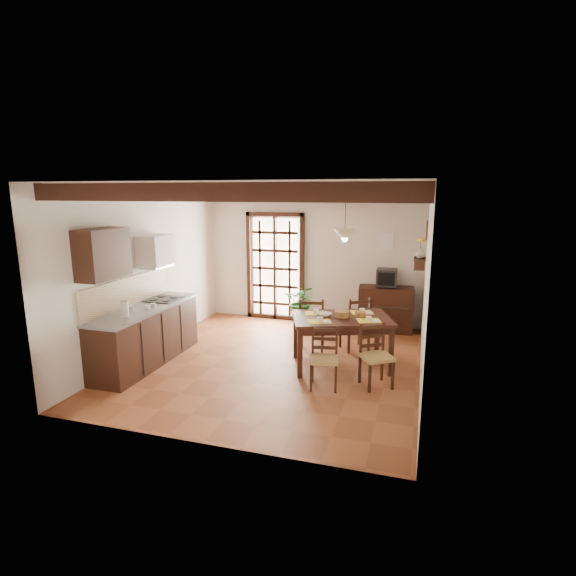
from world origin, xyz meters
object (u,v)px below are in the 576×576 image
at_px(chair_near_left, 324,369).
at_px(chair_far_right, 355,333).
at_px(kitchen_counter, 146,334).
at_px(crt_tv, 387,277).
at_px(potted_plant, 301,300).
at_px(chair_near_right, 376,367).
at_px(sideboard, 385,309).
at_px(dining_table, 341,323).
at_px(pendant_lamp, 345,234).
at_px(chair_far_left, 312,334).

xyz_separation_m(chair_near_left, chair_far_right, (0.18, 1.68, 0.03)).
relative_size(kitchen_counter, crt_tv, 5.73).
bearing_deg(chair_near_left, potted_plant, 101.19).
bearing_deg(chair_near_right, chair_near_left, 167.82).
bearing_deg(sideboard, dining_table, -108.90).
bearing_deg(potted_plant, kitchen_counter, -125.56).
height_order(chair_far_right, sideboard, chair_far_right).
height_order(dining_table, chair_near_left, chair_near_left).
distance_m(kitchen_counter, chair_far_right, 3.48).
distance_m(potted_plant, pendant_lamp, 2.57).
distance_m(chair_far_left, potted_plant, 1.40).
height_order(sideboard, pendant_lamp, pendant_lamp).
xyz_separation_m(crt_tv, pendant_lamp, (-0.51, -1.97, 1.00)).
xyz_separation_m(chair_far_left, chair_far_right, (0.70, 0.26, 0.00)).
bearing_deg(chair_near_right, kitchen_counter, 150.37).
bearing_deg(kitchen_counter, chair_near_right, 2.55).
distance_m(crt_tv, pendant_lamp, 2.27).
bearing_deg(kitchen_counter, chair_near_left, -1.79).
height_order(chair_far_left, crt_tv, crt_tv).
relative_size(dining_table, chair_far_left, 1.82).
height_order(chair_near_left, potted_plant, potted_plant).
bearing_deg(chair_far_left, kitchen_counter, 19.44).
height_order(chair_near_right, crt_tv, crt_tv).
xyz_separation_m(sideboard, potted_plant, (-1.65, -0.23, 0.13)).
height_order(chair_near_right, pendant_lamp, pendant_lamp).
bearing_deg(chair_near_left, sideboard, 68.29).
distance_m(dining_table, chair_far_left, 0.94).
relative_size(kitchen_counter, dining_table, 1.31).
xyz_separation_m(chair_near_left, chair_near_right, (0.69, 0.25, 0.01)).
xyz_separation_m(chair_near_left, crt_tv, (0.59, 2.91, 0.81)).
relative_size(sideboard, potted_plant, 0.57).
height_order(chair_near_right, potted_plant, potted_plant).
distance_m(chair_far_left, crt_tv, 2.01).
relative_size(chair_far_left, crt_tv, 2.40).
height_order(chair_near_left, chair_near_right, chair_near_right).
relative_size(kitchen_counter, potted_plant, 1.23).
bearing_deg(dining_table, chair_far_right, 63.74).
height_order(chair_far_right, potted_plant, potted_plant).
height_order(chair_near_left, pendant_lamp, pendant_lamp).
bearing_deg(chair_far_right, crt_tv, -143.28).
relative_size(crt_tv, potted_plant, 0.22).
xyz_separation_m(dining_table, pendant_lamp, (0.00, 0.10, 1.38)).
bearing_deg(chair_near_left, crt_tv, 68.27).
height_order(chair_far_left, potted_plant, potted_plant).
bearing_deg(dining_table, pendant_lamp, 70.01).
relative_size(crt_tv, pendant_lamp, 0.46).
height_order(kitchen_counter, potted_plant, potted_plant).
relative_size(chair_near_left, chair_near_right, 0.96).
height_order(kitchen_counter, chair_near_right, kitchen_counter).
xyz_separation_m(dining_table, sideboard, (0.51, 2.08, -0.26)).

